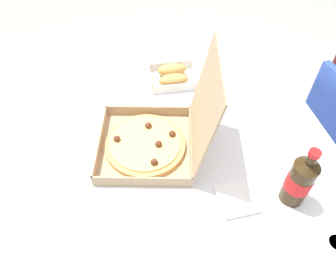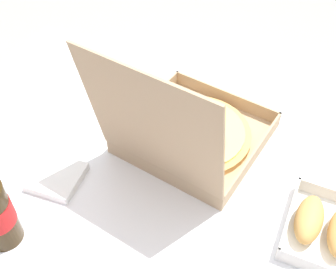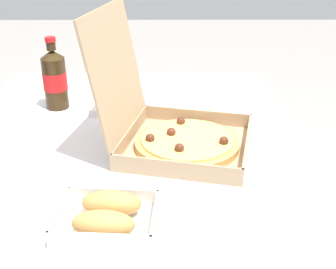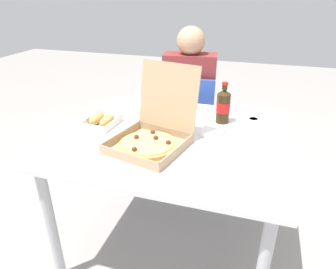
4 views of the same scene
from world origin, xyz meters
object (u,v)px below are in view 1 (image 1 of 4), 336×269
at_px(dipping_sauce_cup, 336,244).
at_px(paper_menu, 264,125).
at_px(napkin_pile, 237,199).
at_px(bread_side_box, 173,76).
at_px(pizza_box_open, 155,138).
at_px(cola_bottle, 300,180).

bearing_deg(dipping_sauce_cup, paper_menu, -178.66).
distance_m(napkin_pile, dipping_sauce_cup, 0.29).
distance_m(bread_side_box, dipping_sauce_cup, 0.82).
relative_size(paper_menu, napkin_pile, 1.91).
height_order(pizza_box_open, paper_menu, pizza_box_open).
xyz_separation_m(cola_bottle, dipping_sauce_cup, (0.16, 0.05, -0.08)).
distance_m(paper_menu, dipping_sauce_cup, 0.46).
height_order(bread_side_box, paper_menu, bread_side_box).
xyz_separation_m(pizza_box_open, dipping_sauce_cup, (0.44, 0.42, -0.04)).
xyz_separation_m(pizza_box_open, bread_side_box, (-0.33, 0.14, -0.02)).
relative_size(bread_side_box, napkin_pile, 1.82).
xyz_separation_m(bread_side_box, dipping_sauce_cup, (0.77, 0.28, -0.01)).
height_order(bread_side_box, napkin_pile, bread_side_box).
height_order(pizza_box_open, napkin_pile, pizza_box_open).
bearing_deg(pizza_box_open, dipping_sauce_cup, 43.37).
xyz_separation_m(paper_menu, dipping_sauce_cup, (0.46, 0.01, 0.01)).
bearing_deg(dipping_sauce_cup, cola_bottle, -162.71).
height_order(paper_menu, napkin_pile, napkin_pile).
xyz_separation_m(cola_bottle, napkin_pile, (-0.02, -0.16, -0.08)).
bearing_deg(cola_bottle, bread_side_box, -159.46).
distance_m(cola_bottle, paper_menu, 0.31).
bearing_deg(cola_bottle, napkin_pile, -98.28).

